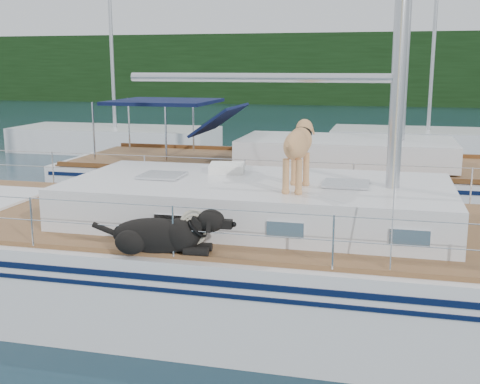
# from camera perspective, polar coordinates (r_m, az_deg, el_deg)

# --- Properties ---
(ground) EXTENTS (120.00, 120.00, 0.00)m
(ground) POSITION_cam_1_polar(r_m,az_deg,el_deg) (8.98, -3.46, -10.14)
(ground) COLOR black
(ground) RESTS_ON ground
(tree_line) EXTENTS (90.00, 3.00, 6.00)m
(tree_line) POSITION_cam_1_polar(r_m,az_deg,el_deg) (53.00, 11.35, 11.34)
(tree_line) COLOR black
(tree_line) RESTS_ON ground
(shore_bank) EXTENTS (92.00, 1.00, 1.20)m
(shore_bank) POSITION_cam_1_polar(r_m,az_deg,el_deg) (54.26, 11.30, 8.81)
(shore_bank) COLOR #595147
(shore_bank) RESTS_ON ground
(main_sailboat) EXTENTS (12.00, 3.83, 14.01)m
(main_sailboat) POSITION_cam_1_polar(r_m,az_deg,el_deg) (8.71, -2.92, -6.10)
(main_sailboat) COLOR white
(main_sailboat) RESTS_ON ground
(neighbor_sailboat) EXTENTS (11.00, 3.50, 13.30)m
(neighbor_sailboat) POSITION_cam_1_polar(r_m,az_deg,el_deg) (14.26, 5.54, 0.80)
(neighbor_sailboat) COLOR white
(neighbor_sailboat) RESTS_ON ground
(bg_boat_west) EXTENTS (8.00, 3.00, 11.65)m
(bg_boat_west) POSITION_cam_1_polar(r_m,az_deg,el_deg) (24.50, -11.71, 4.85)
(bg_boat_west) COLOR white
(bg_boat_west) RESTS_ON ground
(bg_boat_center) EXTENTS (7.20, 3.00, 11.65)m
(bg_boat_center) POSITION_cam_1_polar(r_m,az_deg,el_deg) (24.16, 17.33, 4.48)
(bg_boat_center) COLOR white
(bg_boat_center) RESTS_ON ground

